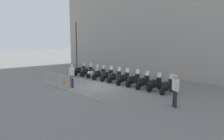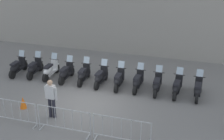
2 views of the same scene
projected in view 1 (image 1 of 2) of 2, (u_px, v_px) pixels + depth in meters
The scene contains 19 objects.
ground_plane at pixel (96, 86), 15.03m from camera, with size 120.00×120.00×0.00m, color slate.
motorcycle_0 at pixel (80, 71), 19.71m from camera, with size 0.56×1.72×1.24m.
motorcycle_1 at pixel (87, 72), 19.13m from camera, with size 0.56×1.72×1.24m.
motorcycle_2 at pixel (93, 73), 18.45m from camera, with size 0.56×1.72×1.24m.
motorcycle_3 at pixel (99, 74), 17.70m from camera, with size 0.56×1.72×1.24m.
motorcycle_4 at pixel (107, 76), 17.07m from camera, with size 0.56×1.72×1.24m.
motorcycle_5 at pixel (114, 77), 16.36m from camera, with size 0.56×1.73×1.24m.
motorcycle_6 at pixel (123, 79), 15.66m from camera, with size 0.56×1.72×1.24m.
motorcycle_7 at pixel (133, 80), 15.03m from camera, with size 0.56×1.72×1.24m.
motorcycle_8 at pixel (143, 82), 14.31m from camera, with size 0.56×1.72×1.24m.
motorcycle_9 at pixel (154, 84), 13.64m from camera, with size 0.56×1.73×1.24m.
motorcycle_10 at pixel (167, 87), 12.97m from camera, with size 0.56×1.72×1.24m.
barrier_segment_0 at pixel (52, 80), 14.95m from camera, with size 2.21×0.48×1.07m.
barrier_segment_1 at pixel (69, 84), 13.33m from camera, with size 2.21×0.48×1.07m.
barrier_segment_2 at pixel (90, 91), 11.70m from camera, with size 2.21×0.48×1.07m.
street_lamp at pixel (76, 41), 21.69m from camera, with size 0.36×0.36×5.62m.
officer_near_row_end at pixel (175, 89), 10.24m from camera, with size 0.46×0.39×1.73m.
officer_mid_plaza at pixel (72, 74), 14.54m from camera, with size 0.55×0.24×1.73m.
traffic_cone at pixel (64, 80), 15.98m from camera, with size 0.32×0.32×0.55m, color orange.
Camera 1 is at (11.17, -9.60, 3.48)m, focal length 31.73 mm.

